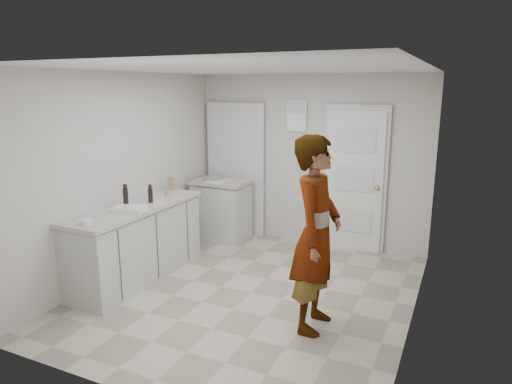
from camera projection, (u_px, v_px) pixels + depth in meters
The scene contains 12 objects.
ground at pixel (251, 293), 5.25m from camera, with size 4.00×4.00×0.00m, color gray.
room_shell at pixel (297, 175), 6.82m from camera, with size 4.00×4.00×4.00m.
main_counter at pixel (137, 245), 5.58m from camera, with size 0.64×1.96×0.93m.
side_counter at pixel (221, 212), 7.04m from camera, with size 0.84×0.61×0.93m.
person at pixel (316, 235), 4.32m from camera, with size 0.69×0.46×1.90m, color silver.
cake_mix_box at pixel (172, 183), 6.28m from camera, with size 0.12×0.05×0.19m, color olive.
spice_jar at pixel (167, 193), 5.92m from camera, with size 0.05×0.05×0.08m, color tan.
oil_cruet_a at pixel (150, 194), 5.59m from camera, with size 0.06×0.06×0.23m.
oil_cruet_b at pixel (126, 196), 5.39m from camera, with size 0.06×0.06×0.28m.
baking_dish at pixel (129, 210), 5.19m from camera, with size 0.38×0.31×0.06m.
egg_bowl at pixel (86, 222), 4.72m from camera, with size 0.13×0.13×0.05m.
papers at pixel (218, 181), 6.89m from camera, with size 0.27×0.35×0.01m, color white.
Camera 1 is at (2.10, -4.38, 2.32)m, focal length 32.00 mm.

